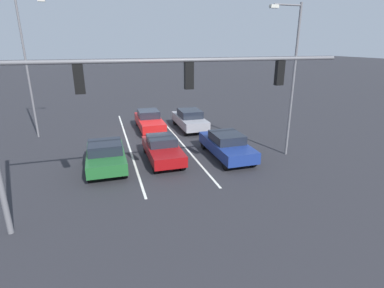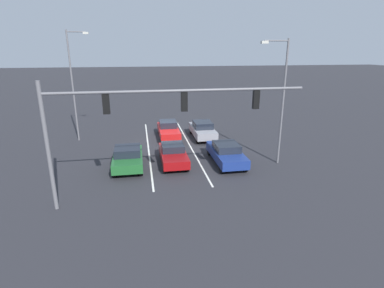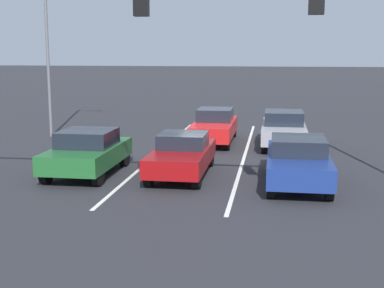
{
  "view_description": "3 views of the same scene",
  "coord_description": "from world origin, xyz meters",
  "px_view_note": "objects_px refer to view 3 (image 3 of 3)",
  "views": [
    {
      "loc": [
        3.18,
        21.83,
        6.36
      ],
      "look_at": [
        -1.38,
        6.92,
        1.11
      ],
      "focal_mm": 28.0,
      "sensor_mm": 36.0,
      "label": 1
    },
    {
      "loc": [
        2.26,
        25.8,
        7.72
      ],
      "look_at": [
        -1.27,
        5.87,
        1.3
      ],
      "focal_mm": 28.0,
      "sensor_mm": 36.0,
      "label": 2
    },
    {
      "loc": [
        -2.85,
        22.95,
        4.04
      ],
      "look_at": [
        -0.59,
        8.43,
        1.48
      ],
      "focal_mm": 50.0,
      "sensor_mm": 36.0,
      "label": 3
    }
  ],
  "objects_px": {
    "car_darkgreen_rightlane_front": "(88,152)",
    "car_navy_leftlane_front": "(298,160)",
    "car_red_midlane_second": "(214,126)",
    "car_maroon_midlane_front": "(182,154)",
    "street_lamp_right_shoulder": "(50,25)",
    "car_gray_leftlane_second": "(284,129)",
    "traffic_signal_gantry": "(45,19)"
  },
  "relations": [
    {
      "from": "car_darkgreen_rightlane_front",
      "to": "car_navy_leftlane_front",
      "type": "bearing_deg",
      "value": 178.13
    },
    {
      "from": "car_navy_leftlane_front",
      "to": "car_red_midlane_second",
      "type": "distance_m",
      "value": 7.86
    },
    {
      "from": "car_navy_leftlane_front",
      "to": "car_maroon_midlane_front",
      "type": "xyz_separation_m",
      "value": [
        3.7,
        -0.56,
        -0.04
      ]
    },
    {
      "from": "car_maroon_midlane_front",
      "to": "car_darkgreen_rightlane_front",
      "type": "xyz_separation_m",
      "value": [
        3.11,
        0.34,
        0.06
      ]
    },
    {
      "from": "car_maroon_midlane_front",
      "to": "car_red_midlane_second",
      "type": "distance_m",
      "value": 6.54
    },
    {
      "from": "street_lamp_right_shoulder",
      "to": "car_darkgreen_rightlane_front",
      "type": "bearing_deg",
      "value": 120.37
    },
    {
      "from": "car_maroon_midlane_front",
      "to": "street_lamp_right_shoulder",
      "type": "distance_m",
      "value": 11.21
    },
    {
      "from": "car_gray_leftlane_second",
      "to": "traffic_signal_gantry",
      "type": "relative_size",
      "value": 0.35
    },
    {
      "from": "car_maroon_midlane_front",
      "to": "traffic_signal_gantry",
      "type": "distance_m",
      "value": 6.99
    },
    {
      "from": "car_navy_leftlane_front",
      "to": "street_lamp_right_shoulder",
      "type": "xyz_separation_m",
      "value": [
        11.15,
        -7.63,
        4.47
      ]
    },
    {
      "from": "car_gray_leftlane_second",
      "to": "car_darkgreen_rightlane_front",
      "type": "bearing_deg",
      "value": 43.7
    },
    {
      "from": "car_navy_leftlane_front",
      "to": "car_maroon_midlane_front",
      "type": "height_order",
      "value": "car_navy_leftlane_front"
    },
    {
      "from": "car_darkgreen_rightlane_front",
      "to": "traffic_signal_gantry",
      "type": "bearing_deg",
      "value": 100.49
    },
    {
      "from": "car_darkgreen_rightlane_front",
      "to": "car_red_midlane_second",
      "type": "bearing_deg",
      "value": -116.51
    },
    {
      "from": "car_gray_leftlane_second",
      "to": "street_lamp_right_shoulder",
      "type": "height_order",
      "value": "street_lamp_right_shoulder"
    },
    {
      "from": "traffic_signal_gantry",
      "to": "car_red_midlane_second",
      "type": "bearing_deg",
      "value": -102.07
    },
    {
      "from": "car_gray_leftlane_second",
      "to": "traffic_signal_gantry",
      "type": "distance_m",
      "value": 13.01
    },
    {
      "from": "street_lamp_right_shoulder",
      "to": "car_gray_leftlane_second",
      "type": "bearing_deg",
      "value": 173.49
    },
    {
      "from": "car_maroon_midlane_front",
      "to": "car_gray_leftlane_second",
      "type": "relative_size",
      "value": 0.97
    },
    {
      "from": "car_maroon_midlane_front",
      "to": "street_lamp_right_shoulder",
      "type": "bearing_deg",
      "value": -43.47
    },
    {
      "from": "car_gray_leftlane_second",
      "to": "traffic_signal_gantry",
      "type": "bearing_deg",
      "value": 63.41
    },
    {
      "from": "car_maroon_midlane_front",
      "to": "street_lamp_right_shoulder",
      "type": "height_order",
      "value": "street_lamp_right_shoulder"
    },
    {
      "from": "car_maroon_midlane_front",
      "to": "car_red_midlane_second",
      "type": "relative_size",
      "value": 0.93
    },
    {
      "from": "car_navy_leftlane_front",
      "to": "traffic_signal_gantry",
      "type": "xyz_separation_m",
      "value": [
        5.9,
        4.69,
        4.01
      ]
    },
    {
      "from": "car_maroon_midlane_front",
      "to": "car_darkgreen_rightlane_front",
      "type": "height_order",
      "value": "car_darkgreen_rightlane_front"
    },
    {
      "from": "traffic_signal_gantry",
      "to": "street_lamp_right_shoulder",
      "type": "distance_m",
      "value": 13.4
    },
    {
      "from": "car_red_midlane_second",
      "to": "traffic_signal_gantry",
      "type": "relative_size",
      "value": 0.36
    },
    {
      "from": "car_maroon_midlane_front",
      "to": "car_gray_leftlane_second",
      "type": "xyz_separation_m",
      "value": [
        -3.35,
        -5.83,
        0.09
      ]
    },
    {
      "from": "car_darkgreen_rightlane_front",
      "to": "street_lamp_right_shoulder",
      "type": "bearing_deg",
      "value": -59.63
    },
    {
      "from": "car_darkgreen_rightlane_front",
      "to": "car_gray_leftlane_second",
      "type": "relative_size",
      "value": 0.91
    },
    {
      "from": "car_red_midlane_second",
      "to": "street_lamp_right_shoulder",
      "type": "bearing_deg",
      "value": -3.89
    },
    {
      "from": "car_darkgreen_rightlane_front",
      "to": "car_red_midlane_second",
      "type": "relative_size",
      "value": 0.87
    }
  ]
}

